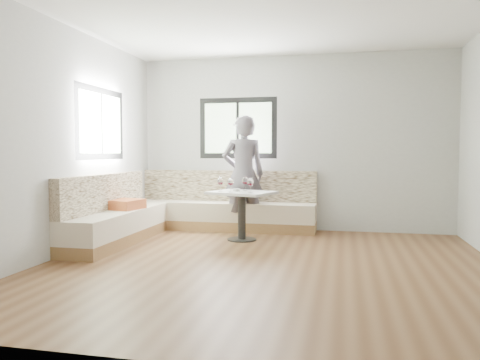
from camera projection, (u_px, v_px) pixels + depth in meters
name	position (u px, v px, depth m)	size (l,w,h in m)	color
room	(262.00, 138.00, 5.18)	(5.01, 5.01, 2.81)	brown
banquette	(181.00, 213.00, 7.08)	(2.90, 2.80, 0.95)	olive
table	(242.00, 204.00, 6.64)	(1.02, 0.90, 0.70)	black
person	(243.00, 174.00, 7.29)	(0.66, 0.44, 1.82)	#59525A
olive_ramekin	(236.00, 190.00, 6.65)	(0.10, 0.10, 0.04)	white
wine_glass_a	(220.00, 182.00, 6.62)	(0.09, 0.09, 0.20)	white
wine_glass_b	(231.00, 182.00, 6.46)	(0.09, 0.09, 0.20)	white
wine_glass_c	(250.00, 182.00, 6.41)	(0.09, 0.09, 0.20)	white
wine_glass_d	(245.00, 181.00, 6.72)	(0.09, 0.09, 0.20)	white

